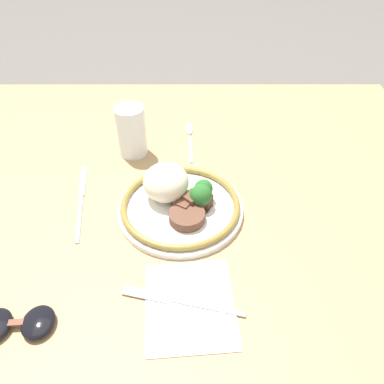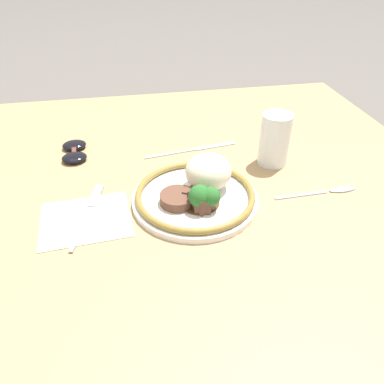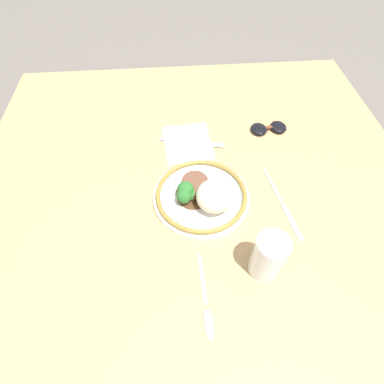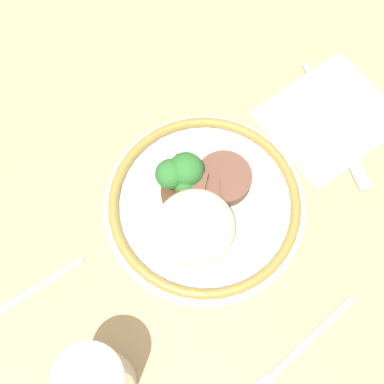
{
  "view_description": "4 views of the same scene",
  "coord_description": "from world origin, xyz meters",
  "views": [
    {
      "loc": [
        -0.48,
        -0.01,
        0.53
      ],
      "look_at": [
        0.04,
        -0.01,
        0.08
      ],
      "focal_mm": 35.0,
      "sensor_mm": 36.0,
      "label": 1
    },
    {
      "loc": [
        -0.07,
        -0.55,
        0.46
      ],
      "look_at": [
        0.02,
        -0.02,
        0.08
      ],
      "focal_mm": 35.0,
      "sensor_mm": 36.0,
      "label": 2
    },
    {
      "loc": [
        0.47,
        -0.05,
        0.63
      ],
      "look_at": [
        0.04,
        -0.02,
        0.07
      ],
      "focal_mm": 28.0,
      "sensor_mm": 36.0,
      "label": 3
    },
    {
      "loc": [
        0.16,
        0.18,
        0.63
      ],
      "look_at": [
        0.04,
        -0.0,
        0.07
      ],
      "focal_mm": 50.0,
      "sensor_mm": 36.0,
      "label": 4
    }
  ],
  "objects": [
    {
      "name": "plate",
      "position": [
        0.04,
        0.01,
        0.06
      ],
      "size": [
        0.24,
        0.24,
        0.08
      ],
      "color": "white",
      "rests_on": "dining_table"
    },
    {
      "name": "ground_plane",
      "position": [
        0.0,
        0.0,
        0.0
      ],
      "size": [
        8.0,
        8.0,
        0.0
      ],
      "primitive_type": "plane",
      "color": "#5B5651"
    },
    {
      "name": "fork",
      "position": [
        -0.16,
        0.02,
        0.04
      ],
      "size": [
        0.05,
        0.19,
        0.0
      ],
      "rotation": [
        0.0,
        0.0,
        1.34
      ],
      "color": "#ADADB2",
      "rests_on": "napkin"
    },
    {
      "name": "dining_table",
      "position": [
        0.0,
        0.0,
        0.02
      ],
      "size": [
        1.16,
        1.16,
        0.04
      ],
      "color": "tan",
      "rests_on": "ground"
    },
    {
      "name": "spoon",
      "position": [
        0.31,
        -0.01,
        0.04
      ],
      "size": [
        0.17,
        0.02,
        0.01
      ],
      "rotation": [
        0.0,
        0.0,
        0.03
      ],
      "color": "#ADADB2",
      "rests_on": "dining_table"
    },
    {
      "name": "juice_glass",
      "position": [
        0.23,
        0.12,
        0.09
      ],
      "size": [
        0.06,
        0.06,
        0.11
      ],
      "color": "#F4AD19",
      "rests_on": "dining_table"
    },
    {
      "name": "sunglasses",
      "position": [
        -0.2,
        0.23,
        0.04
      ],
      "size": [
        0.06,
        0.11,
        0.02
      ],
      "rotation": [
        0.0,
        0.0,
        0.07
      ],
      "color": "black",
      "rests_on": "dining_table"
    },
    {
      "name": "napkin",
      "position": [
        -0.17,
        -0.01,
        0.04
      ],
      "size": [
        0.17,
        0.14,
        0.0
      ],
      "color": "white",
      "rests_on": "dining_table"
    },
    {
      "name": "knife",
      "position": [
        0.07,
        0.2,
        0.04
      ],
      "size": [
        0.22,
        0.04,
        0.0
      ],
      "rotation": [
        0.0,
        0.0,
        0.16
      ],
      "color": "#ADADB2",
      "rests_on": "dining_table"
    }
  ]
}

